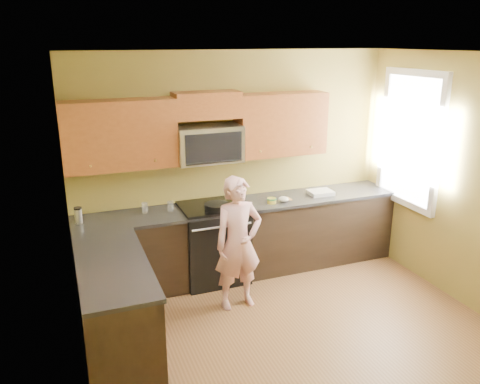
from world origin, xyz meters
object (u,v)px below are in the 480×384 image
woman (238,243)px  travel_mug (79,223)px  stove (213,242)px  frying_pan (217,209)px  microwave (209,161)px  butter_tub (272,203)px

woman → travel_mug: bearing=152.0°
stove → travel_mug: travel_mug is taller
frying_pan → travel_mug: size_ratio=2.78×
frying_pan → woman: bearing=-85.7°
microwave → travel_mug: 1.59m
stove → woman: size_ratio=0.65×
microwave → woman: 1.09m
stove → frying_pan: frying_pan is taller
stove → microwave: bearing=90.0°
woman → frying_pan: woman is taller
stove → frying_pan: size_ratio=1.89×
frying_pan → butter_tub: frying_pan is taller
butter_tub → travel_mug: bearing=176.4°
microwave → travel_mug: size_ratio=4.21×
woman → microwave: bearing=91.1°
stove → frying_pan: (0.01, -0.14, 0.47)m
butter_tub → stove: bearing=171.7°
frying_pan → travel_mug: 1.52m
microwave → stove: bearing=-90.0°
stove → travel_mug: (-1.50, 0.03, 0.45)m
microwave → travel_mug: (-1.50, -0.09, -0.53)m
microwave → frying_pan: (0.01, -0.26, -0.50)m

